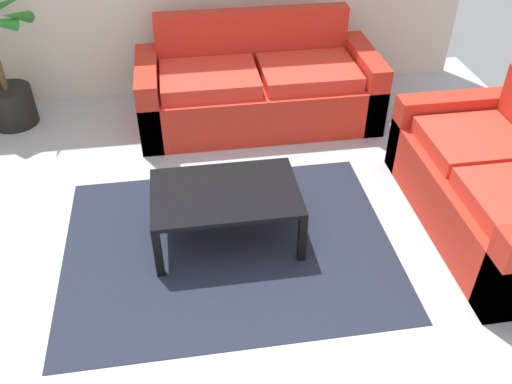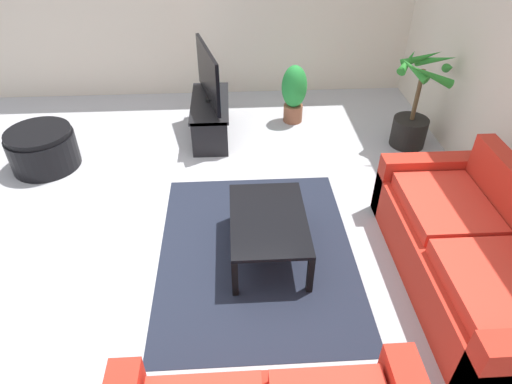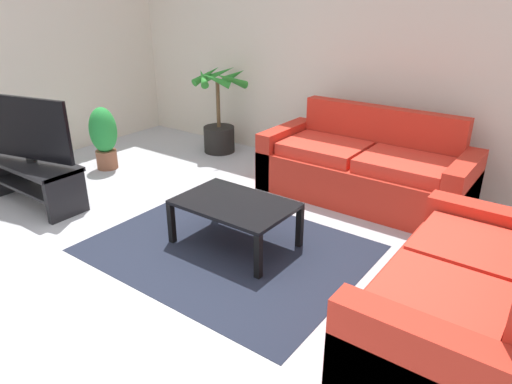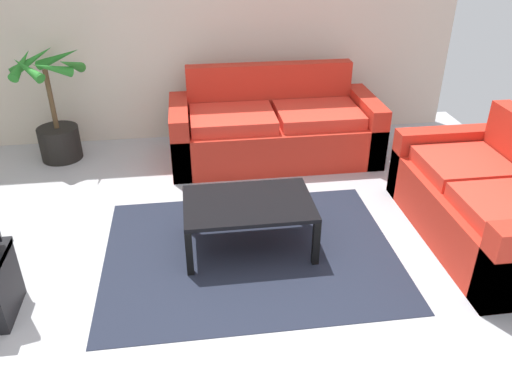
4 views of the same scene
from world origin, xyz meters
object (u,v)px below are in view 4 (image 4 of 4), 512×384
Objects in this scene: potted_palm at (55,119)px; couch_main at (274,130)px; couch_loveseat at (490,205)px; coffee_table at (248,207)px.

couch_main is at bearing -7.16° from potted_palm.
couch_loveseat is 1.76× the size of coffee_table.
couch_loveseat is at bearing -50.51° from couch_main.
potted_palm is at bearing 151.20° from couch_loveseat.
couch_main is at bearing 73.58° from coffee_table.
potted_palm is (-2.20, 0.28, 0.14)m from couch_main.
potted_palm reaches higher than couch_loveseat.
coffee_table is 0.85× the size of potted_palm.
potted_palm is (-1.74, 1.84, 0.09)m from coffee_table.
coffee_table is at bearing -106.42° from couch_main.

